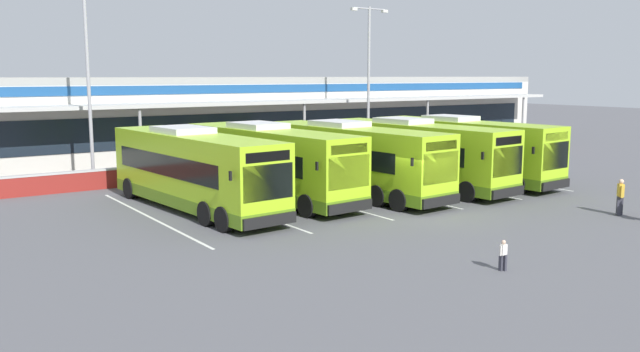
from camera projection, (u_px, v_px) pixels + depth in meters
ground_plane at (422, 213)px, 29.51m from camera, size 200.00×200.00×0.00m
terminal_building at (185, 116)px, 51.02m from camera, size 70.00×13.00×6.00m
red_barrier_wall at (264, 165)px, 41.26m from camera, size 60.00×0.40×1.10m
coach_bus_leftmost at (194, 171)px, 29.87m from camera, size 3.69×12.31×3.78m
coach_bus_left_centre at (269, 164)px, 32.52m from camera, size 3.69×12.31×3.78m
coach_bus_centre at (351, 160)px, 33.81m from camera, size 3.69×12.31×3.78m
coach_bus_right_centre at (415, 155)px, 36.00m from camera, size 3.69×12.31×3.78m
coach_bus_rightmost at (462, 151)px, 38.21m from camera, size 3.69×12.31×3.78m
bay_stripe_far_west at (150, 217)px, 28.56m from camera, size 0.14×13.00×0.01m
bay_stripe_west at (236, 206)px, 30.90m from camera, size 0.14×13.00×0.01m
bay_stripe_mid_west at (310, 197)px, 33.24m from camera, size 0.14×13.00×0.01m
bay_stripe_centre at (374, 189)px, 35.58m from camera, size 0.14×13.00×0.01m
bay_stripe_mid_east at (431, 182)px, 37.92m from camera, size 0.14×13.00×0.01m
bay_stripe_east at (480, 176)px, 40.26m from camera, size 0.14×13.00×0.01m
pedestrian_in_dark_coat at (620, 196)px, 28.86m from camera, size 0.43×0.46×1.62m
pedestrian_child at (503, 254)px, 20.65m from camera, size 0.33×0.19×1.00m
lamp_post_west at (88, 73)px, 36.82m from camera, size 3.24×0.28×11.00m
lamp_post_centre at (369, 73)px, 47.41m from camera, size 3.24×0.28×11.00m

